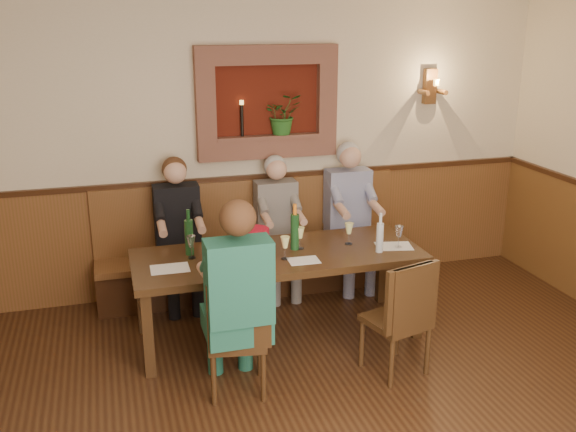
# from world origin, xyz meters

# --- Properties ---
(room_shell) EXTENTS (6.04, 6.04, 2.82)m
(room_shell) POSITION_xyz_m (0.00, 0.00, 1.89)
(room_shell) COLOR beige
(room_shell) RESTS_ON ground
(wainscoting) EXTENTS (6.02, 6.02, 1.15)m
(wainscoting) POSITION_xyz_m (0.00, -0.00, 0.59)
(wainscoting) COLOR brown
(wainscoting) RESTS_ON ground
(wall_niche) EXTENTS (1.36, 0.30, 1.06)m
(wall_niche) POSITION_xyz_m (0.24, 2.94, 1.81)
(wall_niche) COLOR #4E150B
(wall_niche) RESTS_ON ground
(wall_sconce) EXTENTS (0.25, 0.20, 0.35)m
(wall_sconce) POSITION_xyz_m (1.90, 2.93, 1.94)
(wall_sconce) COLOR brown
(wall_sconce) RESTS_ON ground
(dining_table) EXTENTS (2.40, 0.90, 0.75)m
(dining_table) POSITION_xyz_m (0.00, 1.85, 0.68)
(dining_table) COLOR #3A2311
(dining_table) RESTS_ON ground
(bench) EXTENTS (3.00, 0.45, 1.11)m
(bench) POSITION_xyz_m (0.00, 2.79, 0.33)
(bench) COLOR #381E0F
(bench) RESTS_ON ground
(chair_near_left) EXTENTS (0.47, 0.47, 0.92)m
(chair_near_left) POSITION_xyz_m (-0.52, 1.09, 0.27)
(chair_near_left) COLOR #3A2311
(chair_near_left) RESTS_ON ground
(chair_near_right) EXTENTS (0.51, 0.51, 0.94)m
(chair_near_right) POSITION_xyz_m (0.71, 1.02, 0.27)
(chair_near_right) COLOR #3A2311
(chair_near_right) RESTS_ON ground
(person_bench_left) EXTENTS (0.42, 0.51, 1.41)m
(person_bench_left) POSITION_xyz_m (-0.72, 2.69, 0.58)
(person_bench_left) COLOR black
(person_bench_left) RESTS_ON ground
(person_bench_mid) EXTENTS (0.40, 0.49, 1.37)m
(person_bench_mid) POSITION_xyz_m (0.23, 2.69, 0.57)
(person_bench_mid) COLOR #514B4A
(person_bench_mid) RESTS_ON ground
(person_bench_right) EXTENTS (0.44, 0.53, 1.46)m
(person_bench_right) POSITION_xyz_m (0.97, 2.69, 0.61)
(person_bench_right) COLOR navy
(person_bench_right) RESTS_ON ground
(person_chair_front) EXTENTS (0.45, 0.55, 1.50)m
(person_chair_front) POSITION_xyz_m (-0.51, 1.07, 0.62)
(person_chair_front) COLOR #174251
(person_chair_front) RESTS_ON ground
(spittoon_bucket) EXTENTS (0.28, 0.28, 0.25)m
(spittoon_bucket) POSITION_xyz_m (-0.20, 1.80, 0.88)
(spittoon_bucket) COLOR red
(spittoon_bucket) RESTS_ON dining_table
(wine_bottle_green_a) EXTENTS (0.08, 0.08, 0.40)m
(wine_bottle_green_a) POSITION_xyz_m (0.16, 1.90, 0.91)
(wine_bottle_green_a) COLOR #19471E
(wine_bottle_green_a) RESTS_ON dining_table
(wine_bottle_green_b) EXTENTS (0.07, 0.07, 0.39)m
(wine_bottle_green_b) POSITION_xyz_m (-0.71, 2.03, 0.91)
(wine_bottle_green_b) COLOR #19471E
(wine_bottle_green_b) RESTS_ON dining_table
(water_bottle) EXTENTS (0.06, 0.06, 0.34)m
(water_bottle) POSITION_xyz_m (0.82, 1.65, 0.88)
(water_bottle) COLOR silver
(water_bottle) RESTS_ON dining_table
(tasting_sheet_a) EXTENTS (0.30, 0.22, 0.00)m
(tasting_sheet_a) POSITION_xyz_m (-0.90, 1.76, 0.75)
(tasting_sheet_a) COLOR white
(tasting_sheet_a) RESTS_ON dining_table
(tasting_sheet_b) EXTENTS (0.25, 0.19, 0.00)m
(tasting_sheet_b) POSITION_xyz_m (0.15, 1.63, 0.75)
(tasting_sheet_b) COLOR white
(tasting_sheet_b) RESTS_ON dining_table
(tasting_sheet_c) EXTENTS (0.34, 0.28, 0.00)m
(tasting_sheet_c) POSITION_xyz_m (1.00, 1.73, 0.75)
(tasting_sheet_c) COLOR white
(tasting_sheet_c) RESTS_ON dining_table
(tasting_sheet_d) EXTENTS (0.31, 0.25, 0.00)m
(tasting_sheet_d) POSITION_xyz_m (-0.35, 1.57, 0.75)
(tasting_sheet_d) COLOR white
(tasting_sheet_d) RESTS_ON dining_table
(wine_glass_0) EXTENTS (0.08, 0.08, 0.19)m
(wine_glass_0) POSITION_xyz_m (-0.24, 1.60, 0.85)
(wine_glass_0) COLOR #F6FA95
(wine_glass_0) RESTS_ON dining_table
(wine_glass_1) EXTENTS (0.08, 0.08, 0.19)m
(wine_glass_1) POSITION_xyz_m (0.21, 1.90, 0.85)
(wine_glass_1) COLOR #F6FA95
(wine_glass_1) RESTS_ON dining_table
(wine_glass_2) EXTENTS (0.08, 0.08, 0.19)m
(wine_glass_2) POSITION_xyz_m (-0.56, 1.68, 0.85)
(wine_glass_2) COLOR #F6FA95
(wine_glass_2) RESTS_ON dining_table
(wine_glass_3) EXTENTS (0.08, 0.08, 0.19)m
(wine_glass_3) POSITION_xyz_m (-0.71, 1.94, 0.85)
(wine_glass_3) COLOR white
(wine_glass_3) RESTS_ON dining_table
(wine_glass_4) EXTENTS (0.08, 0.08, 0.19)m
(wine_glass_4) POSITION_xyz_m (0.02, 1.71, 0.85)
(wine_glass_4) COLOR #F6FA95
(wine_glass_4) RESTS_ON dining_table
(wine_glass_5) EXTENTS (0.08, 0.08, 0.19)m
(wine_glass_5) POSITION_xyz_m (-0.32, 1.89, 0.85)
(wine_glass_5) COLOR white
(wine_glass_5) RESTS_ON dining_table
(wine_glass_6) EXTENTS (0.08, 0.08, 0.19)m
(wine_glass_6) POSITION_xyz_m (0.64, 1.89, 0.85)
(wine_glass_6) COLOR #F6FA95
(wine_glass_6) RESTS_ON dining_table
(wine_glass_7) EXTENTS (0.08, 0.08, 0.19)m
(wine_glass_7) POSITION_xyz_m (1.02, 1.69, 0.85)
(wine_glass_7) COLOR white
(wine_glass_7) RESTS_ON dining_table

